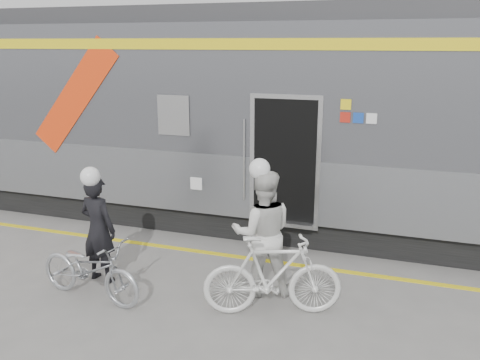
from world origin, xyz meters
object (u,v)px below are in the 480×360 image
at_px(man, 98,229).
at_px(bicycle_right, 273,276).
at_px(woman, 263,233).
at_px(bicycle_left, 90,269).

xyz_separation_m(man, bicycle_right, (2.71, -0.14, -0.26)).
xyz_separation_m(woman, bicycle_right, (0.30, -0.55, -0.36)).
relative_size(bicycle_left, bicycle_right, 0.93).
bearing_deg(woman, bicycle_right, 98.81).
bearing_deg(bicycle_right, bicycle_left, 79.47).
distance_m(man, woman, 2.44).
relative_size(man, woman, 0.90).
bearing_deg(bicycle_right, woman, 8.81).
bearing_deg(woman, bicycle_left, 3.69).
height_order(woman, bicycle_right, woman).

